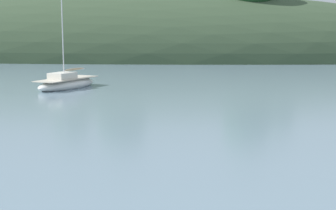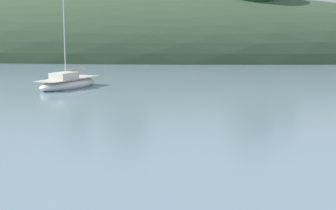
% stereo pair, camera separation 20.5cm
% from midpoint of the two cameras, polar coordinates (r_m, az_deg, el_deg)
% --- Properties ---
extents(far_shoreline_hill, '(150.00, 36.00, 28.11)m').
position_cam_midpoint_polar(far_shoreline_hill, '(93.18, -10.92, 5.48)').
color(far_shoreline_hill, '#384C33').
rests_on(far_shoreline_hill, ground).
extents(sailboat_teal_outer, '(4.77, 7.45, 9.90)m').
position_cam_midpoint_polar(sailboat_teal_outer, '(45.37, -11.09, 2.44)').
color(sailboat_teal_outer, white).
rests_on(sailboat_teal_outer, ground).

